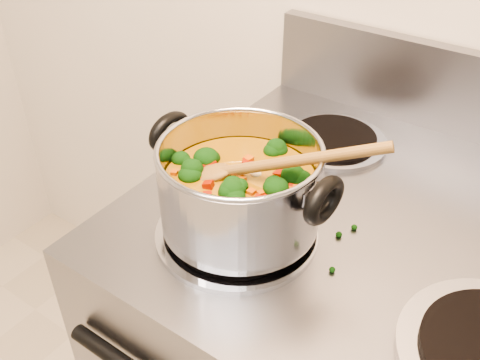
% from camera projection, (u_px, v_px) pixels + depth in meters
% --- Properties ---
extents(stockpot, '(0.29, 0.23, 0.14)m').
position_uv_depth(stockpot, '(240.00, 188.00, 0.75)').
color(stockpot, '#A7A7AF').
rests_on(stockpot, electric_range).
extents(wooden_spoon, '(0.27, 0.13, 0.11)m').
position_uv_depth(wooden_spoon, '(252.00, 167.00, 0.72)').
color(wooden_spoon, olive).
rests_on(wooden_spoon, stockpot).
extents(cooktop_crumbs, '(0.30, 0.24, 0.01)m').
position_uv_depth(cooktop_crumbs, '(232.00, 229.00, 0.79)').
color(cooktop_crumbs, black).
rests_on(cooktop_crumbs, electric_range).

